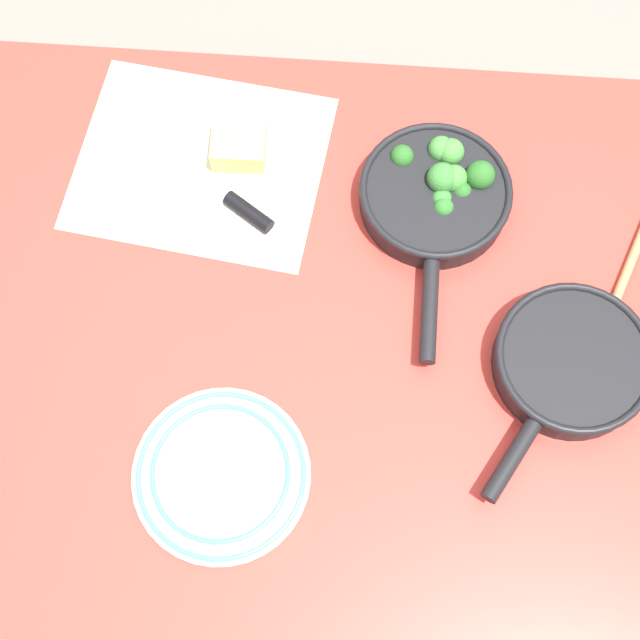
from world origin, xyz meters
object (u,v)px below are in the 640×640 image
(skillet_eggs, at_px, (571,363))
(wooden_spoon, at_px, (613,306))
(cheese_block, at_px, (239,147))
(grater_knife, at_px, (222,193))
(skillet_broccoli, at_px, (437,194))
(dinner_plate_stack, at_px, (221,474))

(skillet_eggs, xyz_separation_m, wooden_spoon, (0.07, 0.10, -0.02))
(wooden_spoon, height_order, cheese_block, cheese_block)
(skillet_eggs, height_order, grater_knife, skillet_eggs)
(skillet_broccoli, height_order, grater_knife, skillet_broccoli)
(skillet_eggs, relative_size, dinner_plate_stack, 1.31)
(skillet_eggs, xyz_separation_m, dinner_plate_stack, (-0.48, -0.19, -0.01))
(dinner_plate_stack, bearing_deg, wooden_spoon, 27.91)
(skillet_eggs, relative_size, wooden_spoon, 0.92)
(skillet_eggs, xyz_separation_m, grater_knife, (-0.53, 0.25, -0.02))
(skillet_broccoli, height_order, cheese_block, skillet_broccoli)
(skillet_broccoli, xyz_separation_m, wooden_spoon, (0.27, -0.16, -0.02))
(skillet_broccoli, distance_m, cheese_block, 0.32)
(cheese_block, bearing_deg, grater_knife, -104.95)
(skillet_broccoli, relative_size, grater_knife, 1.60)
(wooden_spoon, relative_size, cheese_block, 4.17)
(wooden_spoon, height_order, dinner_plate_stack, dinner_plate_stack)
(dinner_plate_stack, bearing_deg, skillet_eggs, 21.70)
(wooden_spoon, relative_size, grater_knife, 1.45)
(skillet_eggs, relative_size, grater_knife, 1.33)
(grater_knife, bearing_deg, skillet_broccoli, -143.59)
(wooden_spoon, bearing_deg, grater_knife, -81.66)
(grater_knife, bearing_deg, cheese_block, -70.49)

